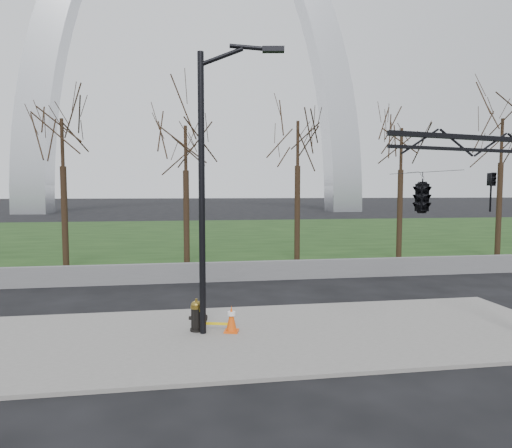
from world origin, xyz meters
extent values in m
plane|color=black|center=(0.00, 0.00, 0.00)|extent=(500.00, 500.00, 0.00)
cube|color=slate|center=(0.00, 0.00, 0.05)|extent=(18.00, 6.00, 0.10)
cube|color=black|center=(0.00, 30.00, 0.03)|extent=(120.00, 40.00, 0.06)
cube|color=#59595B|center=(0.00, 8.00, 0.45)|extent=(60.00, 0.30, 0.90)
cylinder|color=black|center=(-1.81, 0.55, 0.13)|extent=(0.39, 0.39, 0.07)
cylinder|color=black|center=(-1.81, 0.55, 0.44)|extent=(0.30, 0.30, 0.68)
cylinder|color=black|center=(-1.60, 0.45, 0.50)|extent=(0.28, 0.26, 0.18)
cylinder|color=black|center=(-1.97, 0.62, 0.46)|extent=(0.15, 0.15, 0.11)
cylinder|color=brown|center=(-1.81, 0.55, 0.80)|extent=(0.34, 0.34, 0.07)
ellipsoid|color=brown|center=(-1.81, 0.55, 0.87)|extent=(0.32, 0.32, 0.24)
cylinder|color=brown|center=(-1.81, 0.55, 1.01)|extent=(0.07, 0.07, 0.09)
cube|color=#E14C0B|center=(-0.82, 0.29, 0.12)|extent=(0.49, 0.49, 0.04)
cone|color=#E14C0B|center=(-0.82, 0.29, 0.51)|extent=(0.31, 0.31, 0.73)
cylinder|color=white|center=(-0.82, 0.29, 0.64)|extent=(0.23, 0.23, 0.11)
cylinder|color=black|center=(-1.64, 0.30, 4.00)|extent=(0.18, 0.18, 8.00)
cylinder|color=black|center=(-1.10, 0.21, 7.85)|extent=(1.27, 0.32, 0.56)
cylinder|color=black|center=(-0.26, 0.07, 8.10)|extent=(1.21, 0.32, 0.22)
cube|color=black|center=(0.34, -0.03, 8.05)|extent=(0.63, 0.32, 0.14)
cube|color=black|center=(4.95, -2.15, 5.50)|extent=(4.93, 1.10, 0.12)
cube|color=black|center=(4.95, -2.15, 5.20)|extent=(4.92, 1.06, 0.08)
imported|color=black|center=(5.63, -2.02, 4.15)|extent=(0.20, 0.23, 1.00)
imported|color=black|center=(3.48, -2.45, 4.15)|extent=(1.01, 2.54, 1.00)
cube|color=yellow|center=(-1.73, 0.42, 0.72)|extent=(0.18, 0.25, 0.08)
cube|color=yellow|center=(-1.32, 0.42, 0.33)|extent=(1.00, 0.26, 0.08)
camera|label=1|loc=(-2.09, -12.21, 4.18)|focal=31.00mm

